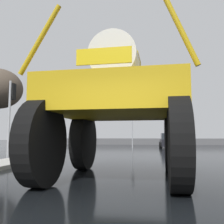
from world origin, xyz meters
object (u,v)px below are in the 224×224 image
object	(u,v)px
traffic_signal_far_left	(132,120)
traffic_signal_far_right	(165,121)
oversize_sprayer	(119,108)
sedan_ahead	(169,141)
traffic_signal_near_left	(11,102)

from	to	relation	value
traffic_signal_far_left	traffic_signal_far_right	bearing A→B (deg)	0.04
traffic_signal_far_left	traffic_signal_far_right	size ratio (longest dim) A/B	1.04
oversize_sprayer	sedan_ahead	size ratio (longest dim) A/B	1.34
traffic_signal_near_left	oversize_sprayer	bearing A→B (deg)	-37.75
traffic_signal_near_left	traffic_signal_far_right	bearing A→B (deg)	58.73
traffic_signal_far_left	traffic_signal_far_right	xyz separation A→B (m)	(3.41, 0.00, -0.11)
traffic_signal_far_left	oversize_sprayer	bearing A→B (deg)	-87.83
oversize_sprayer	traffic_signal_far_left	bearing A→B (deg)	4.83
sedan_ahead	traffic_signal_far_right	xyz separation A→B (m)	(-0.34, -0.56, 2.05)
oversize_sprayer	traffic_signal_far_right	distance (m)	19.33
sedan_ahead	traffic_signal_far_right	distance (m)	2.15
oversize_sprayer	traffic_signal_far_left	size ratio (longest dim) A/B	1.40
traffic_signal_near_left	sedan_ahead	bearing A→B (deg)	58.72
traffic_signal_far_left	traffic_signal_near_left	bearing A→B (deg)	-110.35
oversize_sprayer	traffic_signal_near_left	xyz separation A→B (m)	(-6.08, 4.70, 0.95)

